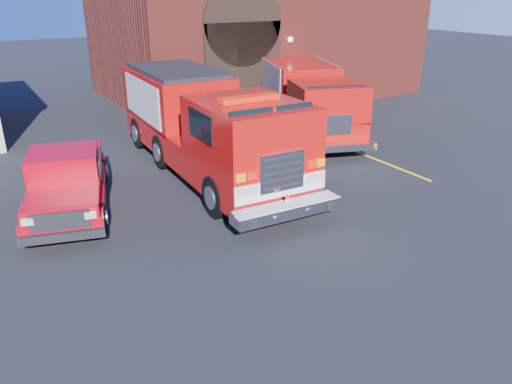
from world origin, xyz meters
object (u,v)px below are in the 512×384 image
fire_engine (205,125)px  pickup_truck (68,180)px  secondary_truck (305,96)px  fire_station (254,9)px

fire_engine → pickup_truck: size_ratio=1.80×
fire_engine → secondary_truck: fire_engine is taller
fire_engine → secondary_truck: 5.95m
pickup_truck → secondary_truck: size_ratio=0.65×
fire_engine → pickup_truck: (-4.24, -0.68, -0.73)m
fire_station → secondary_truck: size_ratio=1.86×
secondary_truck → fire_engine: bearing=-156.6°
fire_station → secondary_truck: (-2.38, -7.91, -2.87)m
fire_engine → pickup_truck: fire_engine is taller
fire_station → pickup_truck: 16.67m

